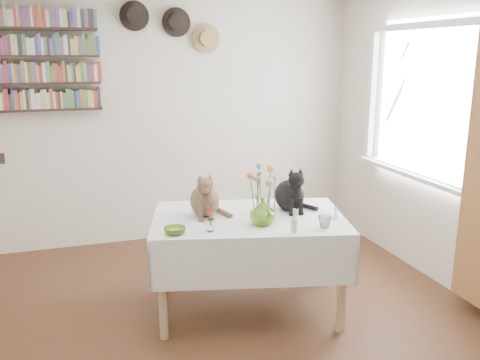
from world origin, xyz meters
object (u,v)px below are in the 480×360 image
object	(u,v)px
bookshelf_unit	(42,61)
black_cat	(289,187)
tabby_cat	(204,193)
flower_vase	(263,212)
dining_table	(249,240)

from	to	relation	value
bookshelf_unit	black_cat	bearing A→B (deg)	-43.07
tabby_cat	flower_vase	xyz separation A→B (m)	(0.33, -0.33, -0.08)
dining_table	black_cat	xyz separation A→B (m)	(0.35, 0.06, 0.36)
black_cat	flower_vase	distance (m)	0.42
flower_vase	tabby_cat	bearing A→B (deg)	134.86
black_cat	flower_vase	world-z (taller)	black_cat
dining_table	tabby_cat	distance (m)	0.48
bookshelf_unit	dining_table	bearing A→B (deg)	-50.40
tabby_cat	bookshelf_unit	bearing A→B (deg)	136.02
dining_table	black_cat	size ratio (longest dim) A/B	4.42
tabby_cat	dining_table	bearing A→B (deg)	-12.08
black_cat	bookshelf_unit	size ratio (longest dim) A/B	0.35
dining_table	flower_vase	size ratio (longest dim) A/B	8.35
dining_table	flower_vase	xyz separation A→B (m)	(0.03, -0.20, 0.28)
dining_table	tabby_cat	size ratio (longest dim) A/B	4.51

